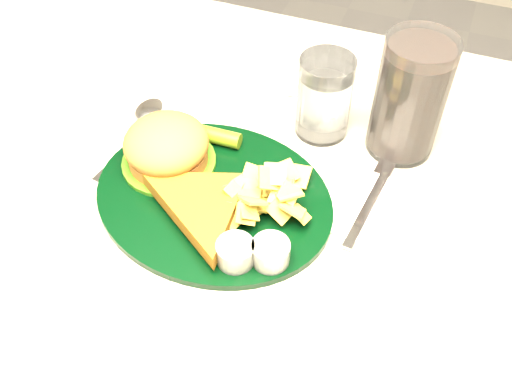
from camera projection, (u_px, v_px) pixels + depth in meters
table at (250, 340)px, 0.97m from camera, size 1.20×0.80×0.75m
dinner_plate at (212, 181)px, 0.66m from camera, size 0.32×0.28×0.07m
water_glass at (324, 97)px, 0.73m from camera, size 0.07×0.07×0.11m
cola_glass at (410, 98)px, 0.69m from camera, size 0.10×0.10×0.16m
fork_napkin at (368, 205)px, 0.67m from camera, size 0.14×0.18×0.01m
spoon at (127, 150)px, 0.74m from camera, size 0.07×0.17×0.01m
wrapped_straw at (236, 85)px, 0.83m from camera, size 0.24×0.11×0.01m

